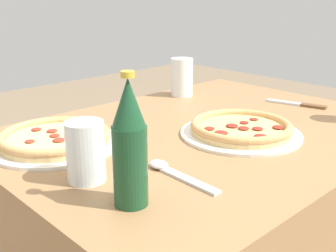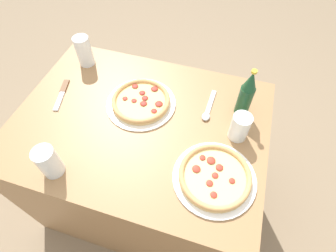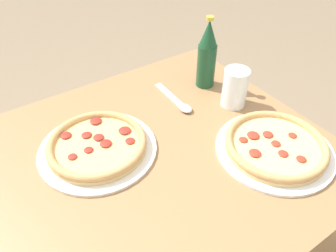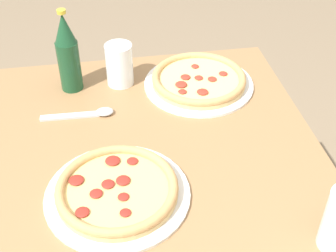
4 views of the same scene
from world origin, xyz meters
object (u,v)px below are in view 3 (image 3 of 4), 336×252
glass_red_wine (235,89)px  beer_bottle (207,55)px  pizza_veggie (275,146)px  pizza_salami (97,145)px  spoon (179,103)px

glass_red_wine → beer_bottle: (0.00, -0.13, 0.06)m
pizza_veggie → beer_bottle: (-0.05, -0.35, 0.09)m
pizza_salami → spoon: bearing=-171.0°
spoon → pizza_veggie: bearing=106.1°
pizza_veggie → glass_red_wine: bearing=-103.4°
glass_red_wine → spoon: bearing=-33.2°
beer_bottle → pizza_veggie: bearing=82.1°
pizza_veggie → glass_red_wine: size_ratio=2.56×
beer_bottle → spoon: bearing=17.4°
pizza_salami → pizza_veggie: bearing=145.7°
pizza_salami → glass_red_wine: (-0.43, 0.04, 0.04)m
glass_red_wine → spoon: 0.17m
pizza_salami → pizza_veggie: size_ratio=1.01×
pizza_veggie → spoon: bearing=-73.9°
glass_red_wine → spoon: size_ratio=0.63×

